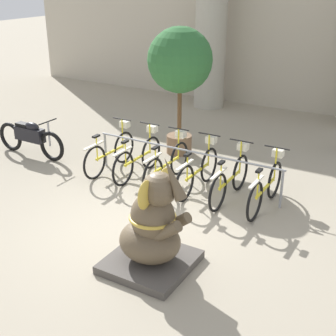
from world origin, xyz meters
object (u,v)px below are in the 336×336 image
(bicycle_1, at_px, (138,157))
(motorcycle, at_px, (30,137))
(bicycle_0, at_px, (111,152))
(bicycle_5, at_px, (266,187))
(bicycle_2, at_px, (167,163))
(elephant_statue, at_px, (153,230))
(potted_tree, at_px, (180,64))
(bicycle_3, at_px, (198,170))
(bicycle_4, at_px, (230,179))

(bicycle_1, height_order, motorcycle, bicycle_1)
(bicycle_0, relative_size, bicycle_5, 1.00)
(bicycle_0, distance_m, bicycle_2, 1.41)
(bicycle_1, xyz_separation_m, motorcycle, (-2.83, -0.30, 0.04))
(bicycle_0, xyz_separation_m, bicycle_2, (1.41, 0.04, 0.00))
(elephant_statue, bearing_deg, potted_tree, 114.57)
(bicycle_1, height_order, bicycle_2, same)
(bicycle_0, relative_size, motorcycle, 0.87)
(bicycle_0, bearing_deg, bicycle_1, 2.59)
(bicycle_2, relative_size, bicycle_3, 1.00)
(bicycle_2, relative_size, bicycle_4, 1.00)
(bicycle_2, xyz_separation_m, potted_tree, (-0.64, 1.63, 1.69))
(bicycle_1, xyz_separation_m, bicycle_3, (1.41, 0.01, 0.00))
(bicycle_3, bearing_deg, elephant_statue, -76.76)
(bicycle_2, xyz_separation_m, bicycle_3, (0.70, -0.00, 0.00))
(bicycle_1, bearing_deg, bicycle_4, -0.79)
(bicycle_3, bearing_deg, bicycle_5, -1.68)
(bicycle_2, height_order, motorcycle, bicycle_2)
(bicycle_3, relative_size, elephant_statue, 0.98)
(bicycle_3, relative_size, bicycle_4, 1.00)
(bicycle_2, relative_size, bicycle_5, 1.00)
(bicycle_0, distance_m, potted_tree, 2.50)
(bicycle_5, bearing_deg, bicycle_1, 179.37)
(bicycle_5, height_order, elephant_statue, elephant_statue)
(bicycle_0, distance_m, elephant_statue, 3.81)
(bicycle_5, bearing_deg, bicycle_4, 179.85)
(bicycle_3, relative_size, bicycle_5, 1.00)
(bicycle_0, xyz_separation_m, bicycle_5, (3.52, 0.00, 0.00))
(motorcycle, bearing_deg, bicycle_3, 4.18)
(elephant_statue, height_order, motorcycle, elephant_statue)
(bicycle_1, distance_m, bicycle_2, 0.70)
(bicycle_2, height_order, bicycle_3, same)
(bicycle_1, bearing_deg, bicycle_2, 1.00)
(bicycle_2, xyz_separation_m, elephant_statue, (1.33, -2.68, 0.19))
(bicycle_0, height_order, bicycle_5, same)
(bicycle_1, height_order, bicycle_4, same)
(bicycle_3, height_order, potted_tree, potted_tree)
(potted_tree, bearing_deg, bicycle_4, -39.25)
(bicycle_5, relative_size, potted_tree, 0.60)
(bicycle_3, xyz_separation_m, bicycle_4, (0.70, -0.04, 0.00))
(bicycle_3, relative_size, motorcycle, 0.87)
(bicycle_1, bearing_deg, potted_tree, 87.67)
(bicycle_4, bearing_deg, motorcycle, -176.87)
(bicycle_2, distance_m, bicycle_5, 2.11)
(elephant_statue, bearing_deg, bicycle_5, 73.60)
(bicycle_3, xyz_separation_m, potted_tree, (-1.34, 1.63, 1.69))
(bicycle_4, bearing_deg, bicycle_0, -179.95)
(bicycle_3, bearing_deg, motorcycle, -175.82)
(bicycle_1, height_order, potted_tree, potted_tree)
(bicycle_1, distance_m, motorcycle, 2.85)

